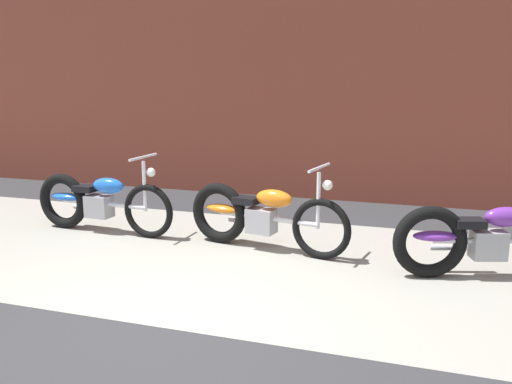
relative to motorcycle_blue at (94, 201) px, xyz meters
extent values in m
plane|color=#2D2D30|center=(2.11, -2.20, -0.40)|extent=(80.00, 80.00, 0.00)
cube|color=gray|center=(2.11, -0.45, -0.40)|extent=(36.00, 3.50, 0.01)
cube|color=brown|center=(2.11, 3.00, 2.47)|extent=(36.00, 0.50, 5.74)
torus|color=black|center=(0.81, -0.05, -0.06)|extent=(0.68, 0.12, 0.68)
torus|color=black|center=(-0.49, 0.03, -0.03)|extent=(0.74, 0.17, 0.73)
cylinder|color=silver|center=(0.16, -0.01, -0.02)|extent=(1.24, 0.12, 0.06)
cube|color=#99999E|center=(0.08, -0.01, -0.06)|extent=(0.33, 0.24, 0.28)
ellipsoid|color=blue|center=(0.24, -0.01, 0.22)|extent=(0.45, 0.21, 0.20)
ellipsoid|color=blue|center=(-0.44, 0.02, 0.03)|extent=(0.45, 0.20, 0.10)
cube|color=black|center=(-0.12, 0.00, 0.16)|extent=(0.29, 0.22, 0.08)
cylinder|color=silver|center=(0.77, -0.04, 0.25)|extent=(0.05, 0.05, 0.62)
cylinder|color=silver|center=(0.77, -0.04, 0.61)|extent=(0.06, 0.58, 0.03)
sphere|color=white|center=(0.87, -0.05, 0.43)|extent=(0.11, 0.11, 0.11)
cylinder|color=silver|center=(-0.15, 0.16, -0.14)|extent=(0.55, 0.09, 0.06)
torus|color=black|center=(2.98, -0.18, -0.06)|extent=(0.68, 0.20, 0.68)
torus|color=black|center=(1.70, 0.05, -0.03)|extent=(0.74, 0.26, 0.73)
cylinder|color=silver|center=(2.34, -0.07, -0.02)|extent=(1.23, 0.28, 0.06)
cube|color=#99999E|center=(2.26, -0.05, -0.06)|extent=(0.35, 0.27, 0.28)
ellipsoid|color=orange|center=(2.42, -0.08, 0.22)|extent=(0.47, 0.27, 0.20)
ellipsoid|color=orange|center=(1.75, 0.04, 0.03)|extent=(0.47, 0.26, 0.10)
cube|color=black|center=(2.07, -0.02, 0.16)|extent=(0.31, 0.25, 0.08)
cylinder|color=silver|center=(2.94, -0.18, 0.25)|extent=(0.05, 0.05, 0.62)
cylinder|color=silver|center=(2.94, -0.18, 0.61)|extent=(0.13, 0.58, 0.03)
sphere|color=white|center=(3.04, -0.19, 0.43)|extent=(0.11, 0.11, 0.11)
cylinder|color=silver|center=(2.05, 0.14, -0.14)|extent=(0.55, 0.16, 0.06)
torus|color=black|center=(4.10, -0.40, -0.03)|extent=(0.74, 0.34, 0.73)
cylinder|color=silver|center=(4.72, -0.21, -0.02)|extent=(1.20, 0.41, 0.06)
cube|color=#99999E|center=(4.65, -0.24, -0.06)|extent=(0.37, 0.30, 0.28)
ellipsoid|color=#6B2D93|center=(4.80, -0.19, 0.22)|extent=(0.48, 0.31, 0.20)
ellipsoid|color=#6B2D93|center=(4.15, -0.39, 0.03)|extent=(0.47, 0.30, 0.10)
cube|color=black|center=(4.46, -0.29, 0.16)|extent=(0.33, 0.27, 0.08)
cylinder|color=silver|center=(4.37, -0.16, -0.14)|extent=(0.54, 0.22, 0.06)
camera|label=1|loc=(3.99, -5.65, 1.52)|focal=37.10mm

